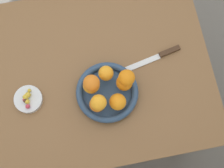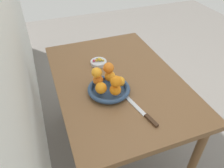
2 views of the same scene
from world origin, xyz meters
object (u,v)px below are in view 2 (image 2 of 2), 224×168
Objects in this scene: orange_1 at (120,81)px; orange_6 at (109,68)px; candy_dish at (99,62)px; candy_ball_3 at (100,60)px; fruit_bowl at (109,90)px; candy_ball_7 at (97,60)px; knife at (144,113)px; candy_ball_6 at (103,60)px; orange_5 at (116,81)px; candy_ball_0 at (99,59)px; orange_4 at (101,88)px; orange_2 at (110,76)px; candy_ball_1 at (97,60)px; candy_ball_4 at (97,59)px; orange_3 at (98,80)px; orange_0 at (115,90)px; orange_7 at (97,73)px; dining_table at (117,89)px; candy_ball_5 at (101,60)px; candy_ball_2 at (94,61)px.

orange_6 is (0.06, 0.05, 0.07)m from orange_1.
candy_ball_3 reaches higher than candy_dish.
candy_ball_7 reaches higher than fruit_bowl.
fruit_bowl is at bearing 26.68° from knife.
orange_5 is at bearing 172.19° from candy_ball_6.
orange_4 is at bearing 164.60° from candy_ball_0.
orange_5 is at bearing -123.69° from orange_4.
orange_2 and orange_4 have the same top height.
knife is at bearing -170.29° from candy_ball_7.
candy_ball_0 is 0.54m from knife.
candy_ball_1 reaches higher than candy_ball_4.
orange_3 is 2.71× the size of candy_ball_3.
orange_5 is (-0.12, -0.06, 0.06)m from orange_3.
orange_0 is at bearing -119.82° from orange_4.
candy_ball_0 is (0.38, -0.03, -0.04)m from orange_0.
orange_2 is 0.25m from candy_ball_3.
candy_ball_0 reaches higher than candy_ball_6.
candy_ball_7 is (0.31, -0.02, 0.01)m from fruit_bowl.
candy_ball_6 is at bearing -25.17° from orange_7.
fruit_bowl is at bearing 176.12° from candy_ball_7.
candy_ball_0 is 1.25× the size of candy_ball_4.
candy_ball_5 is at bearing 13.62° from dining_table.
candy_ball_2 is 0.05m from candy_ball_3.
candy_ball_2 is (-0.00, 0.04, -0.00)m from candy_ball_0.
orange_2 reaches higher than candy_ball_5.
orange_4 is at bearing -179.27° from orange_7.
orange_2 is 4.53× the size of candy_ball_6.
fruit_bowl and candy_ball_1 have the same top height.
orange_1 is 0.11m from orange_5.
dining_table is 0.23m from candy_dish.
orange_3 is at bearing 28.14° from orange_0.
orange_6 is 0.32m from knife.
orange_7 is (-0.27, 0.09, 0.12)m from candy_dish.
fruit_bowl is 0.32m from candy_ball_1.
candy_ball_1 is 0.02m from candy_ball_3.
candy_ball_6 is (-0.02, -0.02, -0.00)m from candy_ball_0.
orange_6 reaches higher than candy_ball_5.
candy_ball_0 is 0.01m from candy_ball_4.
orange_1 is at bearing 179.86° from candy_ball_6.
candy_ball_7 is at bearing -3.88° from fruit_bowl.
candy_ball_0 is (0.39, -0.03, -0.10)m from orange_5.
candy_ball_2 is (0.20, 0.09, 0.12)m from dining_table.
candy_ball_0 is at bearing -39.88° from candy_dish.
dining_table is 0.27m from orange_7.
dining_table is 62.20× the size of candy_ball_2.
dining_table is 0.18m from fruit_bowl.
fruit_bowl is at bearing -133.46° from orange_3.
candy_dish is 1.80× the size of orange_5.
dining_table is at bearing -162.23° from candy_ball_4.
candy_ball_2 is (-0.00, 0.02, -0.00)m from candy_ball_1.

